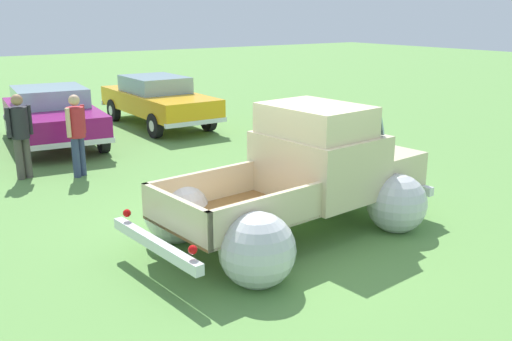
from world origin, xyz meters
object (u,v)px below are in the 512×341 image
Objects in this scene: vintage_pickup_truck at (306,182)px; spectator_1 at (77,130)px; show_car_0 at (52,114)px; show_car_1 at (158,99)px; spectator_0 at (20,131)px.

vintage_pickup_truck is 5.26m from spectator_1.
spectator_1 reaches higher than show_car_0.
show_car_1 is at bearing 105.27° from spectator_1.
show_car_0 is at bearing 95.39° from vintage_pickup_truck.
show_car_1 is (3.25, 0.79, -0.00)m from show_car_0.
show_car_0 is at bearing -75.79° from show_car_1.
show_car_1 is 5.42m from spectator_1.
show_car_1 is 2.83× the size of spectator_1.
spectator_1 is at bearing 106.11° from vintage_pickup_truck.
show_car_0 is 3.06m from spectator_0.
show_car_1 is at bearing 73.77° from vintage_pickup_truck.
show_car_0 is 2.68× the size of spectator_0.
show_car_0 is 3.23m from spectator_1.
vintage_pickup_truck is 6.09m from spectator_0.
vintage_pickup_truck reaches higher than show_car_0.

